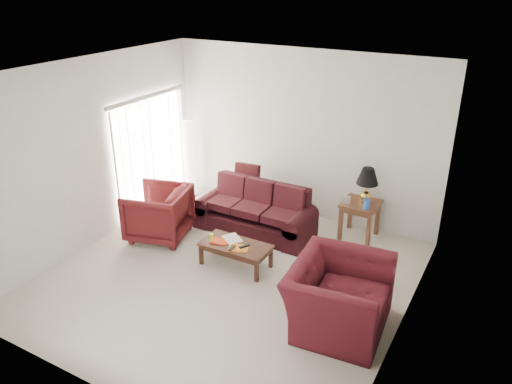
{
  "coord_description": "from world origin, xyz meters",
  "views": [
    {
      "loc": [
        3.41,
        -5.22,
        4.15
      ],
      "look_at": [
        0.0,
        0.85,
        1.05
      ],
      "focal_mm": 35.0,
      "sensor_mm": 36.0,
      "label": 1
    }
  ],
  "objects_px": {
    "end_table": "(359,220)",
    "coffee_table": "(236,255)",
    "floor_lamp": "(189,159)",
    "sofa": "(254,210)",
    "armchair_right": "(339,296)",
    "armchair_left": "(158,213)"
  },
  "relations": [
    {
      "from": "armchair_left",
      "to": "armchair_right",
      "type": "xyz_separation_m",
      "value": [
        3.45,
        -0.71,
        -0.01
      ]
    },
    {
      "from": "armchair_left",
      "to": "floor_lamp",
      "type": "bearing_deg",
      "value": -176.38
    },
    {
      "from": "armchair_right",
      "to": "coffee_table",
      "type": "bearing_deg",
      "value": 68.22
    },
    {
      "from": "end_table",
      "to": "coffee_table",
      "type": "height_order",
      "value": "end_table"
    },
    {
      "from": "end_table",
      "to": "armchair_right",
      "type": "height_order",
      "value": "armchair_right"
    },
    {
      "from": "end_table",
      "to": "floor_lamp",
      "type": "relative_size",
      "value": 0.41
    },
    {
      "from": "floor_lamp",
      "to": "sofa",
      "type": "bearing_deg",
      "value": -20.75
    },
    {
      "from": "end_table",
      "to": "coffee_table",
      "type": "xyz_separation_m",
      "value": [
        -1.34,
        -1.8,
        -0.13
      ]
    },
    {
      "from": "coffee_table",
      "to": "floor_lamp",
      "type": "bearing_deg",
      "value": 126.06
    },
    {
      "from": "sofa",
      "to": "armchair_left",
      "type": "bearing_deg",
      "value": -141.49
    },
    {
      "from": "end_table",
      "to": "armchair_left",
      "type": "bearing_deg",
      "value": -150.68
    },
    {
      "from": "armchair_right",
      "to": "floor_lamp",
      "type": "bearing_deg",
      "value": 54.6
    },
    {
      "from": "end_table",
      "to": "armchair_right",
      "type": "xyz_separation_m",
      "value": [
        0.52,
        -2.36,
        0.11
      ]
    },
    {
      "from": "armchair_left",
      "to": "coffee_table",
      "type": "relative_size",
      "value": 0.91
    },
    {
      "from": "armchair_right",
      "to": "coffee_table",
      "type": "xyz_separation_m",
      "value": [
        -1.85,
        0.56,
        -0.24
      ]
    },
    {
      "from": "sofa",
      "to": "armchair_right",
      "type": "distance_m",
      "value": 2.72
    },
    {
      "from": "coffee_table",
      "to": "end_table",
      "type": "bearing_deg",
      "value": 39.25
    },
    {
      "from": "floor_lamp",
      "to": "end_table",
      "type": "bearing_deg",
      "value": -0.13
    },
    {
      "from": "armchair_left",
      "to": "sofa",
      "type": "bearing_deg",
      "value": 110.88
    },
    {
      "from": "sofa",
      "to": "armchair_right",
      "type": "bearing_deg",
      "value": -35.25
    },
    {
      "from": "end_table",
      "to": "coffee_table",
      "type": "distance_m",
      "value": 2.24
    },
    {
      "from": "floor_lamp",
      "to": "armchair_right",
      "type": "bearing_deg",
      "value": -30.52
    }
  ]
}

